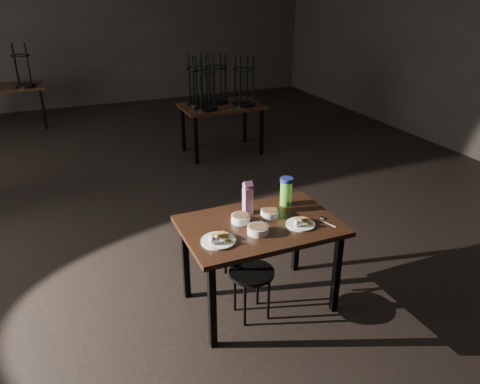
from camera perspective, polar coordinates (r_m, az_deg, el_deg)
name	(u,v)px	position (r m, az deg, el deg)	size (l,w,h in m)	color
main_table	(260,233)	(3.65, 2.47, -4.96)	(1.20, 0.80, 0.75)	black
plate_left	(218,239)	(3.36, -2.67, -5.76)	(0.25, 0.25, 0.08)	white
plate_right	(301,223)	(3.60, 7.39, -3.76)	(0.22, 0.22, 0.07)	white
bowl_near	(241,218)	(3.61, 0.08, -3.22)	(0.15, 0.15, 0.06)	white
bowl_far	(270,213)	(3.70, 3.62, -2.58)	(0.14, 0.14, 0.06)	white
bowl_big	(258,230)	(3.46, 2.19, -4.59)	(0.16, 0.16, 0.05)	white
juice_carton	(248,198)	(3.71, 0.96, -0.79)	(0.07, 0.07, 0.28)	#991B79
water_bottle	(286,191)	(3.87, 5.64, 0.12)	(0.13, 0.13, 0.24)	#73DE41
spoon	(323,219)	(3.72, 10.13, -3.23)	(0.06, 0.19, 0.01)	silver
bentwood_chair	(246,265)	(3.67, 0.74, -8.85)	(0.40, 0.40, 0.75)	black
bg_table_right	(219,102)	(7.10, -2.53, 10.93)	(1.20, 0.80, 1.48)	black
bg_table_far	(7,86)	(9.35, -26.49, 11.45)	(1.20, 0.80, 1.48)	black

